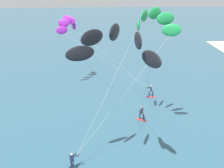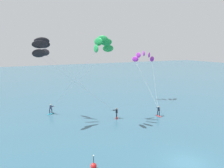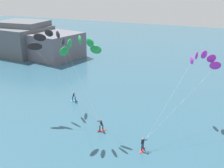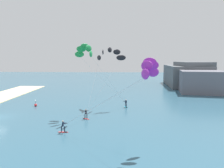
{
  "view_description": "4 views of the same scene",
  "coord_description": "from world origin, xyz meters",
  "px_view_note": "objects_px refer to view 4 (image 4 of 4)",
  "views": [
    {
      "loc": [
        -29.02,
        19.88,
        15.47
      ],
      "look_at": [
        -0.04,
        18.63,
        4.55
      ],
      "focal_mm": 47.06,
      "sensor_mm": 36.0,
      "label": 1
    },
    {
      "loc": [
        -15.93,
        -14.9,
        11.26
      ],
      "look_at": [
        1.81,
        19.8,
        4.67
      ],
      "focal_mm": 36.41,
      "sensor_mm": 36.0,
      "label": 2
    },
    {
      "loc": [
        15.41,
        -14.04,
        18.61
      ],
      "look_at": [
        0.74,
        17.8,
        5.94
      ],
      "focal_mm": 44.53,
      "sensor_mm": 36.0,
      "label": 3
    },
    {
      "loc": [
        34.55,
        20.82,
        10.14
      ],
      "look_at": [
        -1.4,
        19.63,
        5.74
      ],
      "focal_mm": 33.71,
      "sensor_mm": 36.0,
      "label": 4
    }
  ],
  "objects_px": {
    "kitesurfer_mid_water": "(109,56)",
    "marker_buoy": "(36,105)",
    "kitesurfer_nearshore": "(145,71)",
    "kitesurfer_far_out": "(87,53)"
  },
  "relations": [
    {
      "from": "kitesurfer_far_out",
      "to": "kitesurfer_mid_water",
      "type": "bearing_deg",
      "value": 153.09
    },
    {
      "from": "kitesurfer_nearshore",
      "to": "kitesurfer_far_out",
      "type": "bearing_deg",
      "value": -148.33
    },
    {
      "from": "kitesurfer_mid_water",
      "to": "marker_buoy",
      "type": "distance_m",
      "value": 18.81
    },
    {
      "from": "kitesurfer_mid_water",
      "to": "kitesurfer_far_out",
      "type": "height_order",
      "value": "kitesurfer_far_out"
    },
    {
      "from": "kitesurfer_nearshore",
      "to": "marker_buoy",
      "type": "distance_m",
      "value": 29.74
    },
    {
      "from": "kitesurfer_mid_water",
      "to": "kitesurfer_far_out",
      "type": "bearing_deg",
      "value": -26.91
    },
    {
      "from": "kitesurfer_nearshore",
      "to": "marker_buoy",
      "type": "xyz_separation_m",
      "value": [
        -19.83,
        -20.51,
        -8.4
      ]
    },
    {
      "from": "kitesurfer_nearshore",
      "to": "kitesurfer_far_out",
      "type": "xyz_separation_m",
      "value": [
        -13.73,
        -8.47,
        2.35
      ]
    },
    {
      "from": "kitesurfer_nearshore",
      "to": "kitesurfer_mid_water",
      "type": "xyz_separation_m",
      "value": [
        -20.79,
        -4.88,
        2.02
      ]
    },
    {
      "from": "kitesurfer_mid_water",
      "to": "kitesurfer_nearshore",
      "type": "bearing_deg",
      "value": 13.21
    }
  ]
}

